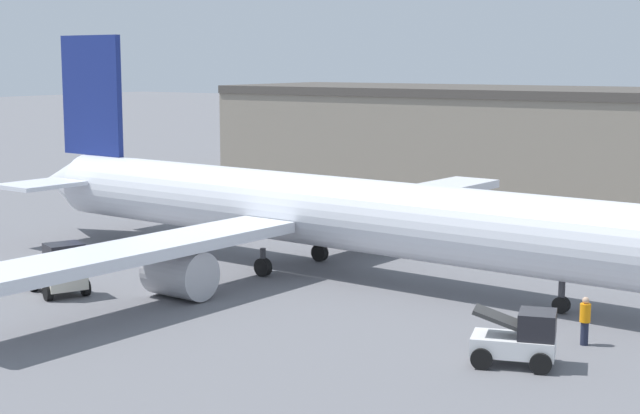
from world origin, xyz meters
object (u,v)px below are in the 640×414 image
object	(u,v)px
ground_crew_worker	(585,319)
airplane	(303,209)
baggage_tug	(60,271)
belt_loader_truck	(520,339)

from	to	relation	value
ground_crew_worker	airplane	bearing A→B (deg)	131.16
baggage_tug	belt_loader_truck	bearing A→B (deg)	27.64
airplane	ground_crew_worker	distance (m)	16.91
ground_crew_worker	belt_loader_truck	distance (m)	3.78
belt_loader_truck	baggage_tug	bearing A→B (deg)	166.79
airplane	baggage_tug	distance (m)	12.08
baggage_tug	belt_loader_truck	xyz separation A→B (m)	(21.10, 1.44, -0.15)
ground_crew_worker	baggage_tug	xyz separation A→B (m)	(-22.21, -5.05, 0.12)
baggage_tug	belt_loader_truck	world-z (taller)	baggage_tug
ground_crew_worker	belt_loader_truck	xyz separation A→B (m)	(-1.11, -3.61, -0.03)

